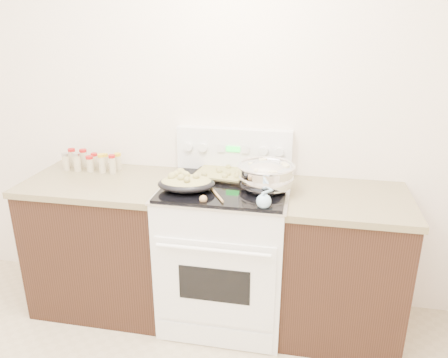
# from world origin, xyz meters

# --- Properties ---
(counter_left) EXTENTS (0.93, 0.67, 0.92)m
(counter_left) POSITION_xyz_m (-0.48, 1.43, 0.46)
(counter_left) COLOR black
(counter_left) RESTS_ON ground
(counter_right) EXTENTS (0.73, 0.67, 0.92)m
(counter_right) POSITION_xyz_m (1.08, 1.43, 0.46)
(counter_right) COLOR black
(counter_right) RESTS_ON ground
(kitchen_range) EXTENTS (0.78, 0.73, 1.22)m
(kitchen_range) POSITION_xyz_m (0.35, 1.42, 0.49)
(kitchen_range) COLOR white
(kitchen_range) RESTS_ON ground
(mixing_bowl) EXTENTS (0.43, 0.43, 0.20)m
(mixing_bowl) POSITION_xyz_m (0.60, 1.40, 1.02)
(mixing_bowl) COLOR silver
(mixing_bowl) RESTS_ON kitchen_range
(roasting_pan) EXTENTS (0.37, 0.29, 0.11)m
(roasting_pan) POSITION_xyz_m (0.14, 1.29, 0.99)
(roasting_pan) COLOR black
(roasting_pan) RESTS_ON kitchen_range
(baking_sheet) EXTENTS (0.49, 0.37, 0.06)m
(baking_sheet) POSITION_xyz_m (0.34, 1.56, 0.96)
(baking_sheet) COLOR black
(baking_sheet) RESTS_ON kitchen_range
(wooden_spoon) EXTENTS (0.14, 0.22, 0.04)m
(wooden_spoon) POSITION_xyz_m (0.30, 1.18, 0.95)
(wooden_spoon) COLOR tan
(wooden_spoon) RESTS_ON kitchen_range
(blue_ladle) EXTENTS (0.12, 0.27, 0.10)m
(blue_ladle) POSITION_xyz_m (0.62, 1.15, 0.98)
(blue_ladle) COLOR #9DC9EA
(blue_ladle) RESTS_ON kitchen_range
(spice_jars) EXTENTS (0.39, 0.14, 0.13)m
(spice_jars) POSITION_xyz_m (-0.62, 1.59, 0.98)
(spice_jars) COLOR #BFB28C
(spice_jars) RESTS_ON counter_left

